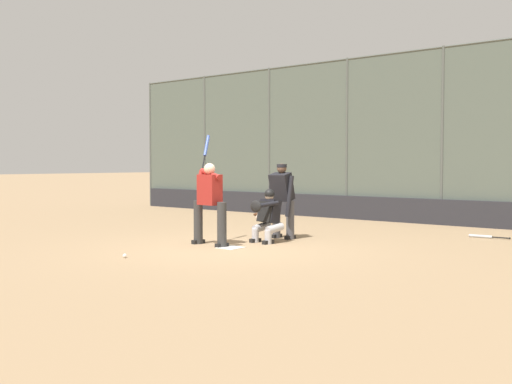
% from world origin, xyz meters
% --- Properties ---
extents(ground_plane, '(160.00, 160.00, 0.00)m').
position_xyz_m(ground_plane, '(0.00, 0.00, 0.00)').
color(ground_plane, '#9E7F5B').
extents(home_plate_marker, '(0.43, 0.43, 0.01)m').
position_xyz_m(home_plate_marker, '(0.00, 0.00, 0.01)').
color(home_plate_marker, white).
rests_on(home_plate_marker, ground_plane).
extents(backstop_fence, '(20.58, 0.08, 4.78)m').
position_xyz_m(backstop_fence, '(-0.00, -6.95, 2.48)').
color(backstop_fence, '#515651').
rests_on(backstop_fence, ground_plane).
extents(padding_wall, '(20.09, 0.18, 0.69)m').
position_xyz_m(padding_wall, '(0.00, -6.85, 0.34)').
color(padding_wall, '#28282D').
rests_on(padding_wall, ground_plane).
extents(bleachers_beyond, '(14.35, 2.50, 1.48)m').
position_xyz_m(bleachers_beyond, '(-2.28, -9.46, 0.48)').
color(bleachers_beyond, slate).
rests_on(bleachers_beyond, ground_plane).
extents(batter_at_plate, '(1.00, 0.73, 2.25)m').
position_xyz_m(batter_at_plate, '(0.57, -0.01, 0.90)').
color(batter_at_plate, '#333333').
rests_on(batter_at_plate, ground_plane).
extents(catcher_behind_plate, '(0.60, 0.74, 1.11)m').
position_xyz_m(catcher_behind_plate, '(-0.06, -1.07, 0.58)').
color(catcher_behind_plate, '#B7B7BC').
rests_on(catcher_behind_plate, ground_plane).
extents(umpire_home, '(0.67, 0.41, 1.64)m').
position_xyz_m(umpire_home, '(0.08, -1.80, 0.88)').
color(umpire_home, '#4C4C51').
rests_on(umpire_home, ground_plane).
extents(spare_bat_near_backstop, '(0.88, 0.10, 0.07)m').
position_xyz_m(spare_bat_near_backstop, '(-3.34, -4.68, 0.03)').
color(spare_bat_near_backstop, black).
rests_on(spare_bat_near_backstop, ground_plane).
extents(fielding_glove_on_dirt, '(0.29, 0.22, 0.10)m').
position_xyz_m(fielding_glove_on_dirt, '(4.04, -5.93, 0.05)').
color(fielding_glove_on_dirt, '#56331E').
rests_on(fielding_glove_on_dirt, ground_plane).
extents(baseball_loose, '(0.07, 0.07, 0.07)m').
position_xyz_m(baseball_loose, '(0.62, 2.09, 0.04)').
color(baseball_loose, white).
rests_on(baseball_loose, ground_plane).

